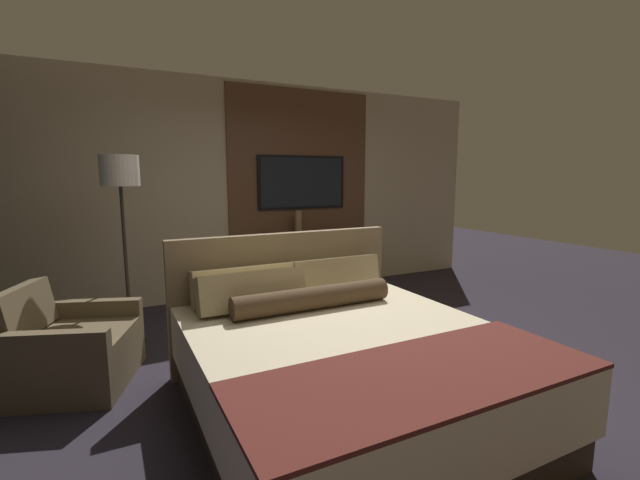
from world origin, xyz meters
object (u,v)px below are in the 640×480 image
(armchair_by_window, at_px, (69,351))
(book, at_px, (278,236))
(bed, at_px, (341,364))
(tv, at_px, (302,182))
(floor_lamp, at_px, (121,186))
(desk, at_px, (309,254))
(desk_chair, at_px, (343,258))
(vase_tall, at_px, (298,223))

(armchair_by_window, height_order, book, book)
(bed, height_order, tv, tv)
(tv, distance_m, book, 0.87)
(floor_lamp, height_order, book, floor_lamp)
(bed, relative_size, floor_lamp, 1.23)
(bed, xyz_separation_m, armchair_by_window, (-1.65, 1.29, -0.09))
(tv, relative_size, armchair_by_window, 1.20)
(armchair_by_window, xyz_separation_m, book, (2.31, 1.55, 0.55))
(armchair_by_window, height_order, floor_lamp, floor_lamp)
(desk, bearing_deg, tv, 90.00)
(bed, relative_size, armchair_by_window, 2.04)
(desk_chair, height_order, vase_tall, vase_tall)
(armchair_by_window, distance_m, book, 2.84)
(bed, height_order, vase_tall, vase_tall)
(desk_chair, distance_m, vase_tall, 0.82)
(desk_chair, relative_size, vase_tall, 2.75)
(desk, relative_size, vase_tall, 4.73)
(vase_tall, relative_size, book, 1.30)
(tv, bearing_deg, desk, -90.00)
(desk_chair, height_order, book, desk_chair)
(floor_lamp, bearing_deg, vase_tall, 23.01)
(tv, xyz_separation_m, floor_lamp, (-2.32, -1.08, -0.00))
(vase_tall, distance_m, book, 0.38)
(armchair_by_window, bearing_deg, bed, -108.08)
(desk_chair, bearing_deg, book, 150.54)
(tv, height_order, armchair_by_window, tv)
(desk, distance_m, floor_lamp, 2.66)
(bed, bearing_deg, book, 76.91)
(bed, xyz_separation_m, desk, (1.13, 2.88, 0.18))
(armchair_by_window, distance_m, vase_tall, 3.19)
(floor_lamp, bearing_deg, book, 24.27)
(desk_chair, relative_size, floor_lamp, 0.51)
(tv, xyz_separation_m, desk_chair, (0.22, -0.76, -0.95))
(desk_chair, xyz_separation_m, floor_lamp, (-2.54, -0.32, 0.95))
(bed, bearing_deg, vase_tall, 71.24)
(desk, height_order, floor_lamp, floor_lamp)
(desk, bearing_deg, desk_chair, -68.31)
(bed, bearing_deg, floor_lamp, 120.77)
(floor_lamp, bearing_deg, armchair_by_window, -122.92)
(vase_tall, height_order, book, vase_tall)
(desk, distance_m, book, 0.55)
(vase_tall, bearing_deg, desk_chair, -59.78)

